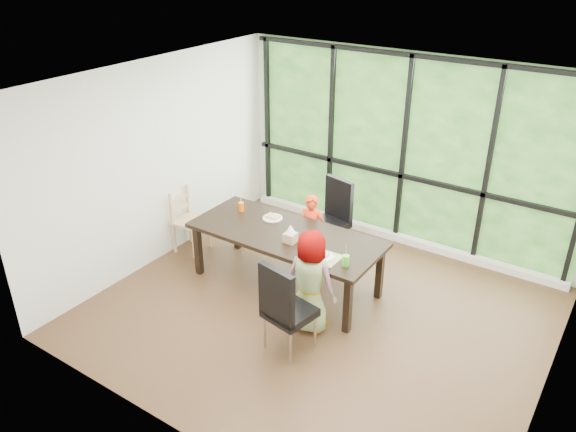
# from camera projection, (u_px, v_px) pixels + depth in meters

# --- Properties ---
(ground) EXTENTS (5.00, 5.00, 0.00)m
(ground) POSITION_uv_depth(u_px,v_px,m) (319.00, 312.00, 6.72)
(ground) COLOR black
(ground) RESTS_ON ground
(back_wall) EXTENTS (5.00, 0.00, 5.00)m
(back_wall) POSITION_uv_depth(u_px,v_px,m) (405.00, 151.00, 7.79)
(back_wall) COLOR silver
(back_wall) RESTS_ON ground
(foliage_backdrop) EXTENTS (4.80, 0.02, 2.65)m
(foliage_backdrop) POSITION_uv_depth(u_px,v_px,m) (405.00, 151.00, 7.77)
(foliage_backdrop) COLOR #1B4518
(foliage_backdrop) RESTS_ON back_wall
(window_mullions) EXTENTS (4.80, 0.06, 2.65)m
(window_mullions) POSITION_uv_depth(u_px,v_px,m) (403.00, 152.00, 7.74)
(window_mullions) COLOR black
(window_mullions) RESTS_ON back_wall
(window_sill) EXTENTS (4.80, 0.12, 0.10)m
(window_sill) POSITION_uv_depth(u_px,v_px,m) (394.00, 236.00, 8.29)
(window_sill) COLOR silver
(window_sill) RESTS_ON ground
(dining_table) EXTENTS (2.41, 1.03, 0.75)m
(dining_table) POSITION_uv_depth(u_px,v_px,m) (286.00, 259.00, 7.08)
(dining_table) COLOR black
(dining_table) RESTS_ON ground
(chair_window_leather) EXTENTS (0.55, 0.55, 1.08)m
(chair_window_leather) POSITION_uv_depth(u_px,v_px,m) (329.00, 219.00, 7.71)
(chair_window_leather) COLOR black
(chair_window_leather) RESTS_ON ground
(chair_interior_leather) EXTENTS (0.54, 0.54, 1.08)m
(chair_interior_leather) POSITION_uv_depth(u_px,v_px,m) (290.00, 306.00, 5.90)
(chair_interior_leather) COLOR black
(chair_interior_leather) RESTS_ON ground
(chair_end_beech) EXTENTS (0.44, 0.46, 0.90)m
(chair_end_beech) POSITION_uv_depth(u_px,v_px,m) (191.00, 221.00, 7.85)
(chair_end_beech) COLOR tan
(chair_end_beech) RESTS_ON ground
(child_toddler) EXTENTS (0.41, 0.32, 1.01)m
(child_toddler) POSITION_uv_depth(u_px,v_px,m) (311.00, 231.00, 7.47)
(child_toddler) COLOR red
(child_toddler) RESTS_ON ground
(child_older) EXTENTS (0.60, 0.40, 1.22)m
(child_older) POSITION_uv_depth(u_px,v_px,m) (310.00, 281.00, 6.20)
(child_older) COLOR slate
(child_older) RESTS_ON ground
(placemat) EXTENTS (0.43, 0.31, 0.01)m
(placemat) POSITION_uv_depth(u_px,v_px,m) (321.00, 257.00, 6.40)
(placemat) COLOR tan
(placemat) RESTS_ON dining_table
(plate_far) EXTENTS (0.26, 0.26, 0.02)m
(plate_far) POSITION_uv_depth(u_px,v_px,m) (273.00, 218.00, 7.25)
(plate_far) COLOR white
(plate_far) RESTS_ON dining_table
(plate_near) EXTENTS (0.22, 0.22, 0.01)m
(plate_near) POSITION_uv_depth(u_px,v_px,m) (324.00, 257.00, 6.39)
(plate_near) COLOR white
(plate_near) RESTS_ON dining_table
(orange_cup) EXTENTS (0.08, 0.08, 0.12)m
(orange_cup) POSITION_uv_depth(u_px,v_px,m) (241.00, 207.00, 7.43)
(orange_cup) COLOR #FF6600
(orange_cup) RESTS_ON dining_table
(green_cup) EXTENTS (0.08, 0.08, 0.12)m
(green_cup) POSITION_uv_depth(u_px,v_px,m) (346.00, 261.00, 6.20)
(green_cup) COLOR #4CD32C
(green_cup) RESTS_ON dining_table
(tissue_box) EXTENTS (0.14, 0.14, 0.12)m
(tissue_box) POSITION_uv_depth(u_px,v_px,m) (290.00, 237.00, 6.68)
(tissue_box) COLOR tan
(tissue_box) RESTS_ON dining_table
(crepe_rolls_far) EXTENTS (0.20, 0.12, 0.04)m
(crepe_rolls_far) POSITION_uv_depth(u_px,v_px,m) (273.00, 216.00, 7.24)
(crepe_rolls_far) COLOR tan
(crepe_rolls_far) RESTS_ON plate_far
(crepe_rolls_near) EXTENTS (0.10, 0.12, 0.04)m
(crepe_rolls_near) POSITION_uv_depth(u_px,v_px,m) (324.00, 255.00, 6.38)
(crepe_rolls_near) COLOR tan
(crepe_rolls_near) RESTS_ON plate_near
(straw_white) EXTENTS (0.01, 0.04, 0.20)m
(straw_white) POSITION_uv_depth(u_px,v_px,m) (241.00, 200.00, 7.39)
(straw_white) COLOR white
(straw_white) RESTS_ON orange_cup
(straw_pink) EXTENTS (0.01, 0.04, 0.20)m
(straw_pink) POSITION_uv_depth(u_px,v_px,m) (346.00, 252.00, 6.16)
(straw_pink) COLOR pink
(straw_pink) RESTS_ON green_cup
(tissue) EXTENTS (0.12, 0.12, 0.11)m
(tissue) POSITION_uv_depth(u_px,v_px,m) (290.00, 229.00, 6.63)
(tissue) COLOR white
(tissue) RESTS_ON tissue_box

